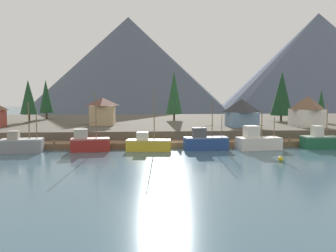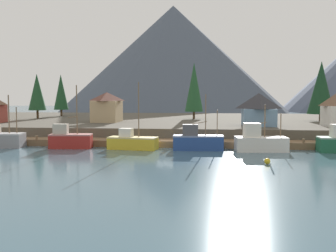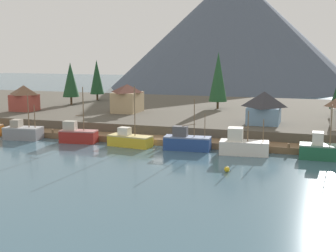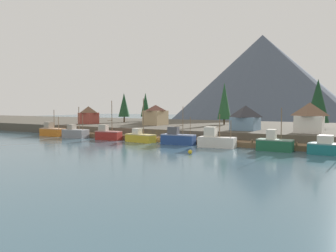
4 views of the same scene
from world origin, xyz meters
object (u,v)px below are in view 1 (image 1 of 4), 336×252
object	(u,v)px
conifer_near_left	(46,96)
channel_buoy	(281,159)
fishing_boat_yellow	(148,144)
house_white	(307,111)
fishing_boat_blue	(205,142)
fishing_boat_white	(257,141)
fishing_boat_grey	(21,145)
fishing_boat_green	(320,141)
conifer_mid_left	(28,97)
house_blue	(242,112)
conifer_near_right	(174,93)
conifer_mid_right	(321,104)
house_tan	(103,111)
fishing_boat_red	(89,143)
conifer_back_left	(282,94)

from	to	relation	value
conifer_near_left	channel_buoy	world-z (taller)	conifer_near_left
conifer_near_left	fishing_boat_yellow	bearing A→B (deg)	-57.19
house_white	channel_buoy	bearing A→B (deg)	-122.04
fishing_boat_blue	fishing_boat_white	world-z (taller)	fishing_boat_blue
fishing_boat_grey	fishing_boat_blue	distance (m)	29.39
fishing_boat_grey	conifer_near_left	bearing A→B (deg)	93.06
fishing_boat_green	conifer_near_left	xyz separation A→B (m)	(-55.80, 41.09, 7.32)
fishing_boat_grey	fishing_boat_blue	bearing A→B (deg)	-5.32
conifer_mid_left	fishing_boat_yellow	bearing A→B (deg)	-47.13
house_white	fishing_boat_grey	bearing A→B (deg)	-165.31
house_blue	conifer_near_left	size ratio (longest dim) A/B	0.63
conifer_near_right	conifer_mid_right	bearing A→B (deg)	-16.38
house_tan	channel_buoy	world-z (taller)	house_tan
house_tan	conifer_near_left	size ratio (longest dim) A/B	0.64
fishing_boat_yellow	house_white	world-z (taller)	fishing_boat_yellow
house_blue	conifer_mid_left	xyz separation A→B (m)	(-47.34, 15.66, 3.10)
fishing_boat_red	fishing_boat_blue	size ratio (longest dim) A/B	1.17
house_white	channel_buoy	size ratio (longest dim) A/B	10.24
conifer_mid_right	conifer_back_left	world-z (taller)	conifer_back_left
conifer_near_right	fishing_boat_red	bearing A→B (deg)	-117.04
fishing_boat_blue	conifer_near_left	bearing A→B (deg)	127.26
house_white	house_tan	size ratio (longest dim) A/B	1.05
fishing_boat_yellow	conifer_mid_right	size ratio (longest dim) A/B	1.26
fishing_boat_green	house_blue	size ratio (longest dim) A/B	1.16
fishing_boat_grey	channel_buoy	xyz separation A→B (m)	(37.78, -10.68, -0.87)
fishing_boat_grey	house_white	xyz separation A→B (m)	(53.19, 13.94, 4.50)
conifer_back_left	fishing_boat_red	bearing A→B (deg)	-147.22
fishing_boat_red	conifer_mid_left	xyz separation A→B (m)	(-18.37, 29.80, 7.21)
fishing_boat_yellow	house_blue	xyz separation A→B (m)	(19.52, 14.31, 4.35)
conifer_mid_right	channel_buoy	xyz separation A→B (m)	(-23.25, -34.03, -6.61)
house_tan	conifer_mid_right	bearing A→B (deg)	2.22
fishing_boat_red	conifer_mid_right	distance (m)	55.80
fishing_boat_red	conifer_mid_right	xyz separation A→B (m)	(50.51, 23.03, 5.67)
house_blue	conifer_back_left	distance (m)	19.64
conifer_back_left	fishing_boat_blue	bearing A→B (deg)	-131.04
house_white	channel_buoy	world-z (taller)	house_white
conifer_near_left	conifer_near_right	size ratio (longest dim) A/B	0.84
fishing_boat_white	channel_buoy	world-z (taller)	fishing_boat_white
conifer_mid_right	conifer_near_left	bearing A→B (deg)	164.98
conifer_near_right	conifer_back_left	bearing A→B (deg)	-11.71
house_white	house_blue	xyz separation A→B (m)	(-13.69, 0.52, -0.31)
fishing_boat_red	conifer_near_right	xyz separation A→B (m)	(16.81, 32.93, 8.30)
fishing_boat_white	conifer_mid_left	distance (m)	55.39
fishing_boat_grey	fishing_boat_red	size ratio (longest dim) A/B	0.84
fishing_boat_yellow	house_blue	world-z (taller)	fishing_boat_yellow
conifer_near_left	conifer_near_right	bearing A→B (deg)	-13.66
fishing_boat_green	house_blue	distance (m)	17.50
conifer_near_left	conifer_mid_left	world-z (taller)	conifer_near_left
fishing_boat_blue	conifer_mid_left	bearing A→B (deg)	137.39
fishing_boat_white	conifer_back_left	bearing A→B (deg)	55.70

